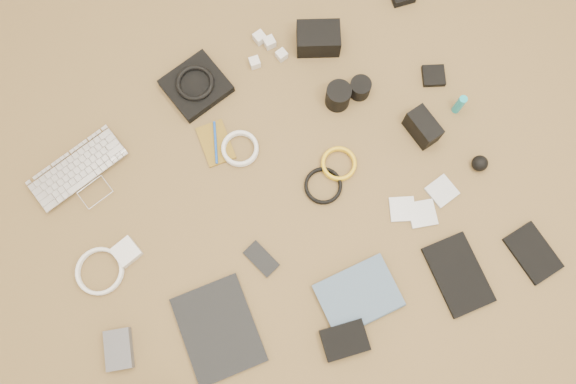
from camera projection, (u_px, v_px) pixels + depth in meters
name	position (u px, v px, depth m)	size (l,w,h in m)	color
laptop	(86.00, 180.00, 1.72)	(0.30, 0.21, 0.02)	silver
headphone_pouch	(196.00, 86.00, 1.79)	(0.18, 0.17, 0.03)	black
headphones	(195.00, 83.00, 1.76)	(0.12, 0.12, 0.02)	black
charger_a	(255.00, 63.00, 1.81)	(0.03, 0.03, 0.03)	silver
charger_b	(260.00, 38.00, 1.83)	(0.03, 0.03, 0.03)	silver
charger_c	(269.00, 42.00, 1.82)	(0.03, 0.03, 0.03)	silver
charger_d	(282.00, 55.00, 1.81)	(0.03, 0.03, 0.03)	silver
dslr_camera	(318.00, 39.00, 1.80)	(0.14, 0.10, 0.08)	black
notebook_olive	(216.00, 143.00, 1.75)	(0.09, 0.14, 0.01)	brown
pen_blue	(215.00, 142.00, 1.75)	(0.01, 0.01, 0.14)	#1547AF
cable_white_a	(240.00, 149.00, 1.75)	(0.12, 0.12, 0.01)	white
lens_a	(338.00, 96.00, 1.75)	(0.08, 0.08, 0.08)	black
lens_b	(360.00, 88.00, 1.77)	(0.07, 0.07, 0.06)	black
card_reader	(434.00, 76.00, 1.80)	(0.07, 0.07, 0.02)	black
power_brick	(127.00, 252.00, 1.66)	(0.07, 0.07, 0.03)	silver
cable_white_b	(100.00, 271.00, 1.66)	(0.14, 0.14, 0.01)	white
cable_black	(323.00, 186.00, 1.72)	(0.12, 0.12, 0.01)	black
cable_yellow	(339.00, 164.00, 1.74)	(0.11, 0.11, 0.01)	yellow
flash	(423.00, 127.00, 1.73)	(0.06, 0.11, 0.08)	black
lens_cleaner	(459.00, 104.00, 1.74)	(0.03, 0.03, 0.09)	#1BA4B3
battery_charger	(119.00, 349.00, 1.59)	(0.07, 0.11, 0.03)	#505155
tablet	(219.00, 330.00, 1.62)	(0.21, 0.27, 0.01)	black
phone	(261.00, 259.00, 1.67)	(0.05, 0.10, 0.01)	black
filter_case_left	(402.00, 209.00, 1.70)	(0.08, 0.08, 0.01)	silver
filter_case_mid	(422.00, 214.00, 1.70)	(0.08, 0.08, 0.01)	silver
filter_case_right	(442.00, 191.00, 1.72)	(0.08, 0.08, 0.01)	silver
air_blower	(480.00, 163.00, 1.72)	(0.05, 0.05, 0.05)	black
drive_case	(345.00, 340.00, 1.60)	(0.13, 0.09, 0.03)	black
paperback	(372.00, 322.00, 1.62)	(0.17, 0.22, 0.02)	#48607A
notebook_black_a	(458.00, 274.00, 1.65)	(0.14, 0.22, 0.02)	black
notebook_black_b	(533.00, 253.00, 1.67)	(0.11, 0.16, 0.01)	black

